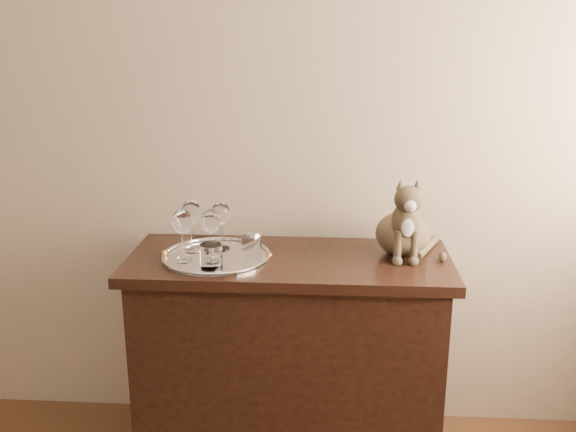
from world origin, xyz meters
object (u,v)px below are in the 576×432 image
wine_glass_a (191,225)px  cat (404,214)px  sideboard (289,360)px  tumbler_c (251,247)px  tray (217,258)px  wine_glass_c (183,235)px  wine_glass_d (211,234)px  tumbler_b (211,256)px  wine_glass_b (221,226)px

wine_glass_a → cat: cat is taller
sideboard → wine_glass_a: wine_glass_a is taller
tumbler_c → tray: bearing=179.4°
wine_glass_c → sideboard: bearing=11.3°
wine_glass_a → cat: 0.79m
wine_glass_a → wine_glass_c: bearing=-94.0°
wine_glass_c → wine_glass_d: bearing=16.0°
wine_glass_a → wine_glass_d: size_ratio=1.06×
tumbler_b → wine_glass_c: bearing=147.6°
wine_glass_b → sideboard: bearing=-12.0°
wine_glass_b → wine_glass_c: wine_glass_c is taller
tray → tumbler_b: size_ratio=4.55×
tumbler_b → cat: (0.68, 0.22, 0.10)m
sideboard → tumbler_c: size_ratio=14.47×
wine_glass_c → wine_glass_b: bearing=48.2°
sideboard → tray: tray is taller
tumbler_b → wine_glass_d: bearing=100.4°
wine_glass_b → cat: cat is taller
wine_glass_c → wine_glass_d: size_ratio=1.03×
sideboard → wine_glass_c: bearing=-168.7°
tumbler_b → sideboard: bearing=29.6°
tray → tumbler_b: 0.13m
tumbler_b → wine_glass_b: bearing=89.5°
tray → wine_glass_d: size_ratio=2.15×
wine_glass_a → wine_glass_b: wine_glass_a is taller
wine_glass_b → cat: 0.68m
sideboard → tumbler_b: bearing=-150.4°
tray → wine_glass_c: (-0.11, -0.05, 0.10)m
wine_glass_d → cat: bearing=9.8°
sideboard → cat: 0.72m
sideboard → tray: 0.51m
tray → wine_glass_b: size_ratio=2.13×
tray → wine_glass_a: bearing=147.0°
tray → cat: (0.69, 0.10, 0.15)m
sideboard → tray: (-0.27, -0.03, 0.43)m
tray → tumbler_c: bearing=-0.6°
wine_glass_c → tumbler_c: wine_glass_c is taller
tumbler_b → tumbler_c: (0.13, 0.12, -0.00)m
cat → wine_glass_a: bearing=-178.1°
tray → wine_glass_a: (-0.10, 0.07, 0.10)m
sideboard → wine_glass_d: bearing=-170.4°
wine_glass_c → tumbler_c: size_ratio=2.32×
tray → tumbler_b: bearing=-88.3°
tumbler_c → cat: size_ratio=0.27×
tray → wine_glass_a: wine_glass_a is taller
wine_glass_b → tumbler_c: (0.13, -0.09, -0.05)m
wine_glass_a → tumbler_b: size_ratio=2.24×
cat → wine_glass_d: bearing=-171.0°
wine_glass_d → tumbler_b: bearing=-79.6°
sideboard → wine_glass_a: (-0.37, 0.04, 0.53)m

